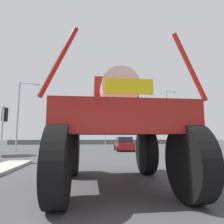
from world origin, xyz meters
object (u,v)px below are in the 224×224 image
Objects in this scene: traffic_signal_near_right at (172,122)px; streetlight_far_left at (20,111)px; oversize_sprayer at (116,127)px; traffic_signal_far_right at (122,128)px; traffic_signal_far_left at (105,126)px; streetlight_far_right at (167,116)px; sedan_ahead at (124,144)px; traffic_signal_near_left at (4,121)px.

streetlight_far_left is at bearing 142.84° from traffic_signal_near_right.
oversize_sprayer reaches higher than traffic_signal_near_right.
traffic_signal_far_right is at bearing 23.65° from streetlight_far_left.
traffic_signal_near_right is 15.88m from traffic_signal_far_left.
traffic_signal_far_left is 0.50× the size of streetlight_far_right.
streetlight_far_right is (7.08, 4.90, 3.79)m from sedan_ahead.
traffic_signal_near_right is (1.72, -9.43, 1.79)m from sedan_ahead.
traffic_signal_far_right is at bearing 93.80° from traffic_signal_near_right.
traffic_signal_far_left is 2.41m from traffic_signal_far_right.
traffic_signal_far_left is at bearing -3.66° from oversize_sprayer.
streetlight_far_right is (6.40, -1.17, 1.80)m from traffic_signal_far_right.
streetlight_far_left is at bearing -151.50° from traffic_signal_far_left.
streetlight_far_left is 0.94× the size of streetlight_far_right.
traffic_signal_near_left is 0.44× the size of streetlight_far_left.
oversize_sprayer is 22.39m from streetlight_far_right.
oversize_sprayer is 21.21m from traffic_signal_far_left.
oversize_sprayer is 7.18m from traffic_signal_near_right.
streetlight_far_right is (8.79, -1.17, 1.52)m from traffic_signal_far_left.
traffic_signal_far_right is (0.69, 6.07, 1.99)m from sedan_ahead.
traffic_signal_far_left reaches higher than traffic_signal_near_left.
oversize_sprayer is 0.69× the size of streetlight_far_right.
traffic_signal_near_left is 18.16m from traffic_signal_far_right.
traffic_signal_near_right is 16.84m from streetlight_far_left.
traffic_signal_far_left is (-1.71, 6.06, 2.27)m from sedan_ahead.
traffic_signal_far_right is at bearing -6.51° from sedan_ahead.
traffic_signal_far_left is at bearing 15.64° from sedan_ahead.
sedan_ahead is 1.20× the size of traffic_signal_near_right.
oversize_sprayer reaches higher than traffic_signal_near_left.
traffic_signal_far_left is 11.37m from streetlight_far_left.
traffic_signal_far_left is at bearing 172.42° from streetlight_far_right.
traffic_signal_near_left is at bearing -137.90° from streetlight_far_right.
traffic_signal_far_left reaches higher than sedan_ahead.
traffic_signal_near_right reaches higher than traffic_signal_near_left.
traffic_signal_near_right is at bearing -169.75° from sedan_ahead.
oversize_sprayer is 15.37m from sedan_ahead.
streetlight_far_right is at bearing -27.06° from oversize_sprayer.
traffic_signal_far_left is (7.07, 15.50, 0.50)m from traffic_signal_near_left.
traffic_signal_near_right is 0.84× the size of traffic_signal_far_left.
traffic_signal_far_right is (3.34, 21.17, 0.80)m from oversize_sprayer.
traffic_signal_near_right is 0.44× the size of streetlight_far_left.
traffic_signal_near_right is 0.93× the size of traffic_signal_far_right.
oversize_sprayer is 21.44m from traffic_signal_far_right.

